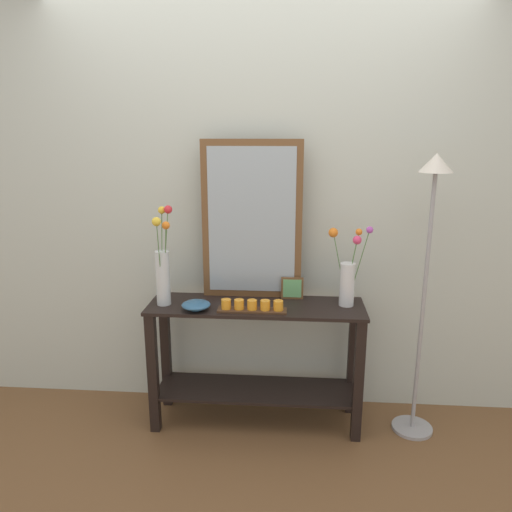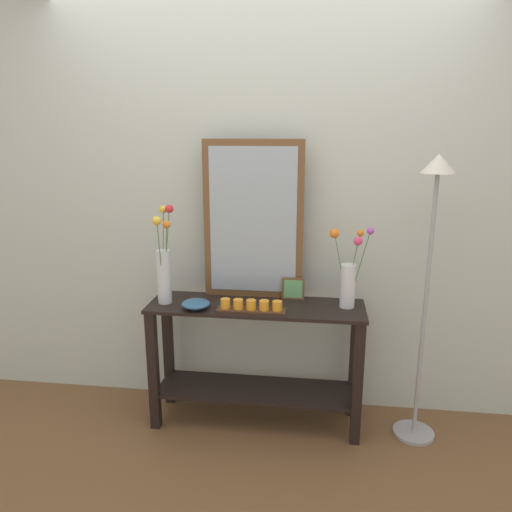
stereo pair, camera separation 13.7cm
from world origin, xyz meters
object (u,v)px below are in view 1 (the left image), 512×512
at_px(candle_tray, 252,307).
at_px(floor_lamp, 428,252).
at_px(tall_vase_left, 163,269).
at_px(decorative_bowl, 196,305).
at_px(mirror_leaning, 252,221).
at_px(vase_right, 347,275).
at_px(picture_frame_small, 292,288).
at_px(console_table, 256,352).

distance_m(candle_tray, floor_lamp, 1.02).
relative_size(tall_vase_left, decorative_bowl, 3.55).
distance_m(mirror_leaning, candle_tray, 0.52).
bearing_deg(mirror_leaning, vase_right, -11.12).
relative_size(mirror_leaning, floor_lamp, 0.58).
bearing_deg(mirror_leaning, floor_lamp, -10.06).
bearing_deg(floor_lamp, picture_frame_small, 169.05).
distance_m(vase_right, floor_lamp, 0.46).
bearing_deg(mirror_leaning, decorative_bowl, -138.91).
distance_m(tall_vase_left, floor_lamp, 1.50).
xyz_separation_m(tall_vase_left, vase_right, (1.07, 0.08, -0.04)).
height_order(vase_right, picture_frame_small, vase_right).
relative_size(mirror_leaning, tall_vase_left, 1.63).
distance_m(console_table, floor_lamp, 1.15).
bearing_deg(candle_tray, vase_right, 15.35).
distance_m(picture_frame_small, decorative_bowl, 0.59).
distance_m(console_table, candle_tray, 0.35).
xyz_separation_m(mirror_leaning, candle_tray, (0.02, -0.26, -0.45)).
relative_size(mirror_leaning, vase_right, 1.98).
bearing_deg(picture_frame_small, vase_right, -14.00).
bearing_deg(floor_lamp, mirror_leaning, 169.94).
relative_size(tall_vase_left, picture_frame_small, 4.29).
height_order(candle_tray, picture_frame_small, picture_frame_small).
relative_size(picture_frame_small, floor_lamp, 0.08).
bearing_deg(floor_lamp, decorative_bowl, -176.28).
xyz_separation_m(decorative_bowl, floor_lamp, (1.29, 0.08, 0.32)).
xyz_separation_m(console_table, vase_right, (0.53, 0.04, 0.48)).
height_order(picture_frame_small, decorative_bowl, picture_frame_small).
bearing_deg(console_table, picture_frame_small, 30.09).
relative_size(candle_tray, decorative_bowl, 2.38).
bearing_deg(tall_vase_left, decorative_bowl, -19.45).
bearing_deg(decorative_bowl, vase_right, 9.77).
height_order(vase_right, candle_tray, vase_right).
distance_m(tall_vase_left, vase_right, 1.07).
bearing_deg(console_table, tall_vase_left, -176.39).
height_order(console_table, decorative_bowl, decorative_bowl).
distance_m(console_table, vase_right, 0.72).
distance_m(mirror_leaning, picture_frame_small, 0.48).
xyz_separation_m(console_table, tall_vase_left, (-0.54, -0.03, 0.52)).
xyz_separation_m(console_table, mirror_leaning, (-0.04, 0.15, 0.77)).
height_order(console_table, mirror_leaning, mirror_leaning).
bearing_deg(console_table, decorative_bowl, -162.48).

